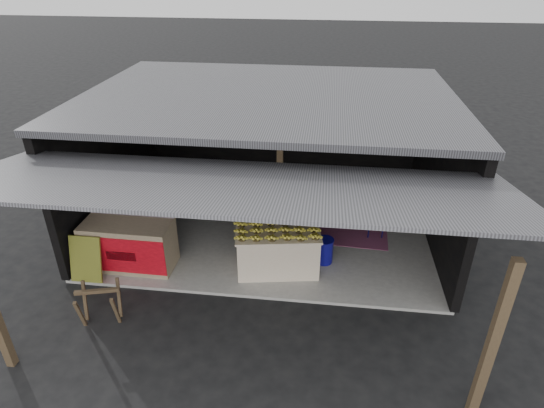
# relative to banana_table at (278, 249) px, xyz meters

# --- Properties ---
(ground) EXTENTS (80.00, 80.00, 0.00)m
(ground) POSITION_rel_banana_table_xyz_m (-0.38, -0.89, -0.49)
(ground) COLOR black
(ground) RESTS_ON ground
(concrete_slab) EXTENTS (7.00, 5.00, 0.06)m
(concrete_slab) POSITION_rel_banana_table_xyz_m (-0.38, 1.61, -0.46)
(concrete_slab) COLOR gray
(concrete_slab) RESTS_ON ground
(shophouse) EXTENTS (7.40, 7.29, 3.02)m
(shophouse) POSITION_rel_banana_table_xyz_m (-0.37, 1.92, 1.61)
(shophouse) COLOR black
(shophouse) RESTS_ON ground
(banana_table) EXTENTS (1.69, 1.20, 0.86)m
(banana_table) POSITION_rel_banana_table_xyz_m (0.00, 0.00, 0.00)
(banana_table) COLOR silver
(banana_table) RESTS_ON concrete_slab
(banana_pile) EXTENTS (1.56, 1.08, 0.17)m
(banana_pile) POSITION_rel_banana_table_xyz_m (0.00, 0.00, 0.51)
(banana_pile) COLOR yellow
(banana_pile) RESTS_ON banana_table
(white_crate) EXTENTS (0.81, 0.56, 0.90)m
(white_crate) POSITION_rel_banana_table_xyz_m (-0.10, 0.87, 0.02)
(white_crate) COLOR white
(white_crate) RESTS_ON concrete_slab
(neighbor_stall) EXTENTS (1.68, 0.77, 1.73)m
(neighbor_stall) POSITION_rel_banana_table_xyz_m (-2.82, -0.26, 0.08)
(neighbor_stall) COLOR #998466
(neighbor_stall) RESTS_ON concrete_slab
(green_signboard) EXTENTS (0.59, 0.27, 0.87)m
(green_signboard) POSITION_rel_banana_table_xyz_m (-3.44, -0.79, 0.01)
(green_signboard) COLOR black
(green_signboard) RESTS_ON concrete_slab
(sawhorse) EXTENTS (0.73, 0.72, 0.67)m
(sawhorse) POSITION_rel_banana_table_xyz_m (-2.72, -1.77, -0.07)
(sawhorse) COLOR #4E3D27
(sawhorse) RESTS_ON ground
(water_barrel) EXTENTS (0.33, 0.33, 0.49)m
(water_barrel) POSITION_rel_banana_table_xyz_m (0.89, 0.30, -0.19)
(water_barrel) COLOR #0E0B7D
(water_barrel) RESTS_ON concrete_slab
(plastic_chair) EXTENTS (0.40, 0.40, 0.79)m
(plastic_chair) POSITION_rel_banana_table_xyz_m (1.93, 1.51, 0.03)
(plastic_chair) COLOR #0E0B3D
(plastic_chair) RESTS_ON concrete_slab
(magenta_rug) EXTENTS (1.55, 1.08, 0.01)m
(magenta_rug) POSITION_rel_banana_table_xyz_m (1.47, 1.37, -0.43)
(magenta_rug) COLOR #791A4A
(magenta_rug) RESTS_ON concrete_slab
(picture_frames) EXTENTS (1.62, 0.04, 0.46)m
(picture_frames) POSITION_rel_banana_table_xyz_m (-0.54, 4.00, 1.44)
(picture_frames) COLOR black
(picture_frames) RESTS_ON shophouse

